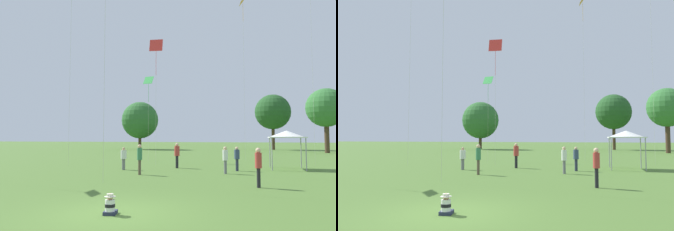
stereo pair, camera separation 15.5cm
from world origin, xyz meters
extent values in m
plane|color=#4C702D|center=(0.00, 0.00, 0.00)|extent=(300.00, 300.00, 0.00)
cube|color=#282D47|center=(-0.02, -0.10, 0.05)|extent=(0.44, 0.50, 0.10)
cylinder|color=white|center=(0.00, -0.17, 0.26)|extent=(0.33, 0.33, 0.33)
cylinder|color=black|center=(0.00, -0.17, 0.26)|extent=(0.35, 0.35, 0.09)
sphere|color=tan|center=(0.00, -0.17, 0.51)|extent=(0.19, 0.19, 0.19)
cylinder|color=beige|center=(0.00, -0.17, 0.51)|extent=(0.32, 0.32, 0.01)
cylinder|color=beige|center=(0.00, -0.17, 0.55)|extent=(0.19, 0.19, 0.09)
cylinder|color=brown|center=(-2.69, 9.56, 0.44)|extent=(0.17, 0.17, 0.88)
cylinder|color=#387A51|center=(-2.69, 9.56, 1.23)|extent=(0.31, 0.31, 0.70)
sphere|color=#DBAD89|center=(-2.69, 9.56, 1.68)|extent=(0.24, 0.24, 0.24)
cylinder|color=#282D42|center=(2.76, 13.32, 0.39)|extent=(0.24, 0.24, 0.78)
cylinder|color=#334260|center=(2.76, 13.32, 1.09)|extent=(0.43, 0.43, 0.62)
sphere|color=#DBAD89|center=(2.76, 13.32, 1.49)|extent=(0.21, 0.21, 0.21)
cylinder|color=slate|center=(2.18, 11.45, 0.40)|extent=(0.25, 0.25, 0.81)
cylinder|color=silver|center=(2.18, 11.45, 1.13)|extent=(0.45, 0.45, 0.64)
sphere|color=#DBAD89|center=(2.18, 11.45, 1.54)|extent=(0.22, 0.22, 0.22)
cylinder|color=slate|center=(-4.79, 12.07, 0.38)|extent=(0.31, 0.31, 0.75)
cylinder|color=silver|center=(-4.79, 12.07, 1.05)|extent=(0.56, 0.56, 0.60)
sphere|color=tan|center=(-4.79, 12.07, 1.43)|extent=(0.20, 0.20, 0.20)
cylinder|color=black|center=(4.12, 6.20, 0.43)|extent=(0.23, 0.23, 0.86)
cylinder|color=#B23833|center=(4.12, 6.20, 1.20)|extent=(0.41, 0.41, 0.68)
sphere|color=#DBAD89|center=(4.12, 6.20, 1.63)|extent=(0.23, 0.23, 0.23)
cylinder|color=black|center=(-1.56, 14.28, 0.44)|extent=(0.22, 0.22, 0.88)
cylinder|color=#B23833|center=(-1.56, 14.28, 1.23)|extent=(0.40, 0.40, 0.70)
sphere|color=#DBAD89|center=(-1.56, 14.28, 1.69)|extent=(0.24, 0.24, 0.24)
cube|color=white|center=(6.08, 15.63, 2.22)|extent=(2.49, 2.49, 0.08)
cone|color=white|center=(6.08, 15.63, 2.48)|extent=(2.36, 2.36, 0.44)
cylinder|color=#99999E|center=(4.97, 16.68, 1.09)|extent=(0.07, 0.07, 2.18)
cylinder|color=#99999E|center=(7.14, 16.74, 1.09)|extent=(0.07, 0.07, 2.18)
cylinder|color=#99999E|center=(5.03, 14.51, 1.09)|extent=(0.07, 0.07, 2.18)
cylinder|color=#99999E|center=(7.20, 14.57, 1.09)|extent=(0.07, 0.07, 2.18)
cube|color=green|center=(-5.76, 20.18, 7.64)|extent=(0.95, 0.61, 0.76)
cylinder|color=green|center=(-5.76, 20.18, 6.42)|extent=(0.02, 0.02, 1.80)
cylinder|color=#BCB7A8|center=(-5.76, 20.18, 3.82)|extent=(0.01, 0.01, 7.63)
cylinder|color=#BCB7A8|center=(8.65, 20.42, 10.77)|extent=(0.01, 0.01, 21.54)
cylinder|color=#BCB7A8|center=(-10.29, 13.99, 9.93)|extent=(0.01, 0.01, 19.85)
cube|color=red|center=(-3.75, 16.13, 9.73)|extent=(1.11, 0.47, 1.03)
cylinder|color=red|center=(-3.75, 16.13, 8.29)|extent=(0.02, 0.02, 2.12)
cylinder|color=#BCB7A8|center=(-3.75, 16.13, 4.87)|extent=(0.01, 0.01, 9.72)
cube|color=orange|center=(2.93, 23.65, 15.86)|extent=(0.78, 1.12, 0.85)
cylinder|color=orange|center=(2.93, 23.65, 14.62)|extent=(0.02, 0.02, 1.77)
cylinder|color=#BCB7A8|center=(2.93, 23.65, 7.93)|extent=(0.01, 0.01, 15.86)
cylinder|color=#473323|center=(-17.41, 49.53, 1.80)|extent=(0.57, 0.57, 3.61)
sphere|color=#2D662D|center=(-17.41, 49.53, 5.52)|extent=(6.95, 6.95, 6.95)
cylinder|color=#473323|center=(6.85, 53.72, 2.57)|extent=(0.56, 0.56, 5.15)
sphere|color=#235123|center=(6.85, 53.72, 6.91)|extent=(6.40, 6.40, 6.40)
cylinder|color=#473323|center=(13.73, 42.64, 2.50)|extent=(0.66, 0.66, 5.00)
sphere|color=#337033|center=(13.73, 42.64, 6.55)|extent=(5.62, 5.62, 5.62)
camera|label=1|loc=(4.11, -8.90, 2.20)|focal=35.00mm
camera|label=2|loc=(4.26, -8.85, 2.20)|focal=35.00mm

